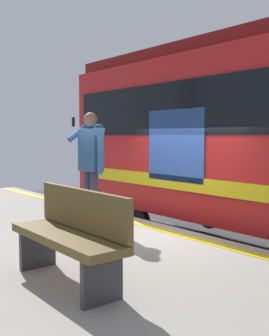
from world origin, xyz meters
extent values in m
plane|color=#3D3D3F|center=(0.00, 0.00, 0.00)|extent=(23.66, 23.66, 0.00)
cube|color=#9E998E|center=(0.00, 2.31, 0.48)|extent=(12.25, 4.62, 0.95)
cube|color=yellow|center=(0.00, 0.30, 0.96)|extent=(12.01, 0.16, 0.01)
cube|color=slate|center=(0.00, -1.17, 0.08)|extent=(15.93, 0.08, 0.16)
cube|color=slate|center=(0.00, -2.61, 0.08)|extent=(15.93, 0.08, 0.16)
cube|color=black|center=(-1.46, -0.44, 2.84)|extent=(9.17, 0.03, 0.90)
cube|color=yellow|center=(-1.46, -0.44, 1.58)|extent=(9.17, 0.03, 0.24)
cube|color=#3359B2|center=(0.23, -0.44, 2.21)|extent=(1.32, 0.02, 1.22)
cylinder|color=black|center=(1.68, -0.75, 0.58)|extent=(0.84, 0.12, 0.84)
cylinder|color=black|center=(1.68, -3.03, 0.58)|extent=(0.84, 0.12, 0.84)
cylinder|color=#383347|center=(0.72, 0.87, 1.38)|extent=(0.14, 0.14, 0.86)
cylinder|color=#383347|center=(0.90, 0.87, 1.38)|extent=(0.14, 0.14, 0.86)
cube|color=#2D517F|center=(0.81, 0.87, 2.15)|extent=(0.40, 0.24, 0.68)
sphere|color=#2D517F|center=(0.81, 0.71, 2.47)|extent=(0.20, 0.20, 0.20)
sphere|color=#997051|center=(0.81, 0.87, 2.64)|extent=(0.22, 0.22, 0.22)
cylinder|color=#2D517F|center=(0.56, 0.87, 2.08)|extent=(0.09, 0.09, 0.61)
cylinder|color=#2D517F|center=(1.04, 0.95, 2.44)|extent=(0.09, 0.42, 0.33)
cube|color=black|center=(1.04, 1.05, 2.60)|extent=(0.07, 0.02, 0.15)
cube|color=maroon|center=(0.43, 0.91, 1.13)|extent=(0.34, 0.18, 0.34)
torus|color=maroon|center=(0.43, 0.91, 1.36)|extent=(0.31, 0.31, 0.02)
cube|color=brown|center=(-1.32, 2.52, 1.40)|extent=(1.54, 0.44, 0.08)
cube|color=brown|center=(-1.32, 2.33, 1.65)|extent=(1.54, 0.06, 0.40)
cube|color=#333338|center=(-1.93, 2.52, 1.18)|extent=(0.06, 0.40, 0.45)
cube|color=#333338|center=(-0.70, 2.52, 1.18)|extent=(0.06, 0.40, 0.45)
camera|label=1|loc=(-4.71, 4.40, 2.37)|focal=43.50mm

